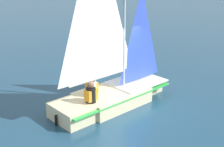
% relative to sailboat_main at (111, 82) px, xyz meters
% --- Properties ---
extents(ground_plane, '(260.00, 260.00, 0.00)m').
position_rel_sailboat_main_xyz_m(ground_plane, '(0.05, 0.00, -0.80)').
color(ground_plane, navy).
extents(sailboat_main, '(4.39, 1.90, 5.85)m').
position_rel_sailboat_main_xyz_m(sailboat_main, '(0.00, 0.00, 0.00)').
color(sailboat_main, beige).
rests_on(sailboat_main, ground_plane).
extents(sailor_helm, '(0.36, 0.33, 1.16)m').
position_rel_sailboat_main_xyz_m(sailor_helm, '(-0.67, 0.11, -0.18)').
color(sailor_helm, black).
rests_on(sailor_helm, ground_plane).
extents(sailor_crew, '(0.36, 0.33, 1.16)m').
position_rel_sailboat_main_xyz_m(sailor_crew, '(-0.99, -0.33, -0.18)').
color(sailor_crew, black).
rests_on(sailor_crew, ground_plane).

